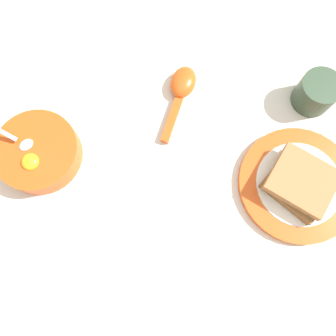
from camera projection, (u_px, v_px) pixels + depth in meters
name	position (u px, v px, depth m)	size (l,w,h in m)	color
ground_plane	(216.00, 169.00, 0.61)	(3.00, 3.00, 0.00)	silver
egg_bowl	(38.00, 152.00, 0.59)	(0.15, 0.15, 0.07)	#DB5119
toast_plate	(298.00, 184.00, 0.59)	(0.21, 0.21, 0.02)	#DB5119
toast_sandwich	(301.00, 183.00, 0.57)	(0.12, 0.13, 0.04)	brown
soup_spoon	(181.00, 89.00, 0.64)	(0.16, 0.12, 0.03)	#DB5119
drinking_cup	(317.00, 92.00, 0.61)	(0.08, 0.08, 0.06)	#334733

